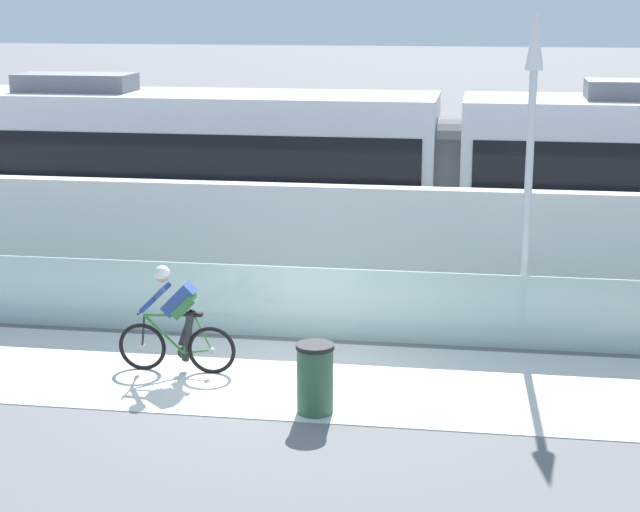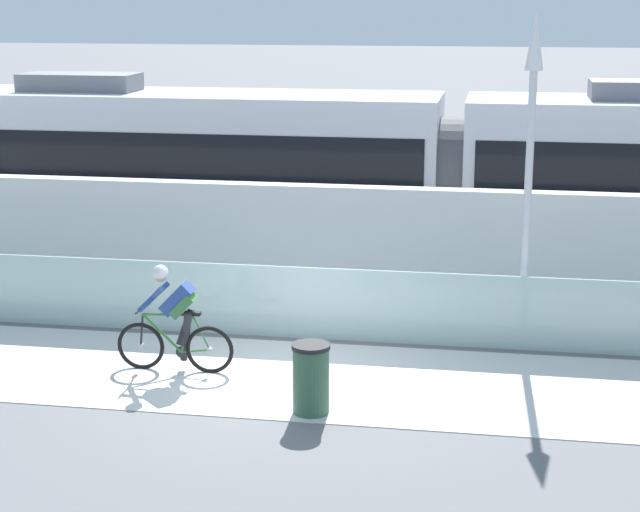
{
  "view_description": "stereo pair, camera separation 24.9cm",
  "coord_description": "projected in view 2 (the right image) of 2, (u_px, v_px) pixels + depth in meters",
  "views": [
    {
      "loc": [
        2.75,
        -14.27,
        5.42
      ],
      "look_at": [
        0.17,
        2.35,
        1.25
      ],
      "focal_mm": 59.62,
      "sensor_mm": 36.0,
      "label": 1
    },
    {
      "loc": [
        3.0,
        -14.23,
        5.42
      ],
      "look_at": [
        0.17,
        2.35,
        1.25
      ],
      "focal_mm": 59.62,
      "sensor_mm": 36.0,
      "label": 2
    }
  ],
  "objects": [
    {
      "name": "lamp_post_antenna",
      "position": [
        531.0,
        137.0,
        16.11
      ],
      "size": [
        0.28,
        0.28,
        5.2
      ],
      "color": "gray",
      "rests_on": "ground"
    },
    {
      "name": "concrete_barrier_wall",
      "position": [
        323.0,
        247.0,
        18.64
      ],
      "size": [
        32.0,
        0.36,
        2.18
      ],
      "primitive_type": "cube",
      "color": "silver",
      "rests_on": "ground"
    },
    {
      "name": "tram",
      "position": [
        451.0,
        175.0,
        21.17
      ],
      "size": [
        22.56,
        2.54,
        3.81
      ],
      "color": "silver",
      "rests_on": "ground"
    },
    {
      "name": "tram_rail_near",
      "position": [
        343.0,
        271.0,
        21.27
      ],
      "size": [
        32.0,
        0.08,
        0.01
      ],
      "primitive_type": "cube",
      "color": "#595654",
      "rests_on": "ground"
    },
    {
      "name": "cyclist_on_bike",
      "position": [
        175.0,
        320.0,
        15.48
      ],
      "size": [
        1.77,
        0.58,
        1.61
      ],
      "color": "black",
      "rests_on": "ground"
    },
    {
      "name": "ground_plane",
      "position": [
        281.0,
        377.0,
        15.41
      ],
      "size": [
        200.0,
        200.0,
        0.0
      ],
      "primitive_type": "plane",
      "color": "slate"
    },
    {
      "name": "bike_path_deck",
      "position": [
        281.0,
        377.0,
        15.41
      ],
      "size": [
        32.0,
        3.2,
        0.01
      ],
      "primitive_type": "cube",
      "color": "silver",
      "rests_on": "ground"
    },
    {
      "name": "tram_rail_far",
      "position": [
        353.0,
        254.0,
        22.65
      ],
      "size": [
        32.0,
        0.08,
        0.01
      ],
      "primitive_type": "cube",
      "color": "#595654",
      "rests_on": "ground"
    },
    {
      "name": "trash_bin",
      "position": [
        311.0,
        379.0,
        13.99
      ],
      "size": [
        0.51,
        0.51,
        0.96
      ],
      "color": "#33593F",
      "rests_on": "ground"
    },
    {
      "name": "glass_parapet",
      "position": [
        304.0,
        303.0,
        17.04
      ],
      "size": [
        32.0,
        0.05,
        1.18
      ],
      "primitive_type": "cube",
      "color": "#ADC6C1",
      "rests_on": "ground"
    }
  ]
}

